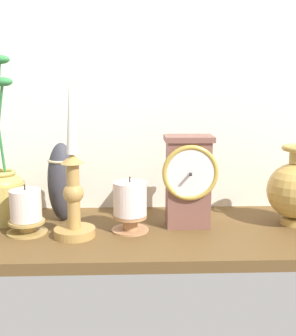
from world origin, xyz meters
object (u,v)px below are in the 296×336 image
object	(u,v)px
brass_vase_jar	(2,189)
pillar_candle_near_clock	(26,212)
pillar_candle_front	(130,205)
tall_ceramic_vase	(62,181)
brass_vase_bulbous	(295,189)
mantel_clock	(188,180)
candlestick_tall_left	(73,188)

from	to	relation	value
brass_vase_jar	pillar_candle_near_clock	distance (cm)	11.32
pillar_candle_front	pillar_candle_near_clock	distance (cm)	22.53
tall_ceramic_vase	brass_vase_jar	bearing A→B (deg)	-176.88
brass_vase_jar	pillar_candle_near_clock	bearing A→B (deg)	-48.10
brass_vase_bulbous	brass_vase_jar	distance (cm)	67.63
mantel_clock	brass_vase_bulbous	distance (cm)	24.77
pillar_candle_near_clock	tall_ceramic_vase	distance (cm)	11.94
candlestick_tall_left	brass_vase_bulbous	world-z (taller)	candlestick_tall_left
mantel_clock	tall_ceramic_vase	bearing A→B (deg)	169.86
brass_vase_bulbous	tall_ceramic_vase	bearing A→B (deg)	174.73
pillar_candle_front	mantel_clock	bearing A→B (deg)	12.77
mantel_clock	brass_vase_jar	distance (cm)	43.19
pillar_candle_near_clock	tall_ceramic_vase	bearing A→B (deg)	53.59
brass_vase_jar	pillar_candle_front	bearing A→B (deg)	-14.02
mantel_clock	pillar_candle_front	xyz separation A→B (cm)	(-13.12, -2.97, -4.85)
candlestick_tall_left	brass_vase_bulbous	xyz separation A→B (cm)	(49.57, 6.33, -2.44)
candlestick_tall_left	brass_vase_jar	distance (cm)	20.98
candlestick_tall_left	pillar_candle_front	size ratio (longest dim) A/B	2.81
pillar_candle_front	tall_ceramic_vase	bearing A→B (deg)	152.88
mantel_clock	candlestick_tall_left	size ratio (longest dim) A/B	0.60
pillar_candle_near_clock	tall_ceramic_vase	world-z (taller)	tall_ceramic_vase
candlestick_tall_left	pillar_candle_near_clock	bearing A→B (deg)	167.08
mantel_clock	tall_ceramic_vase	xyz separation A→B (cm)	(-29.09, 5.20, -1.38)
mantel_clock	tall_ceramic_vase	distance (cm)	29.58
candlestick_tall_left	tall_ceramic_vase	distance (cm)	12.09
brass_vase_bulbous	pillar_candle_front	size ratio (longest dim) A/B	1.51
brass_vase_bulbous	pillar_candle_near_clock	bearing A→B (deg)	-176.31
candlestick_tall_left	pillar_candle_front	world-z (taller)	candlestick_tall_left
brass_vase_bulbous	tall_ceramic_vase	world-z (taller)	tall_ceramic_vase
mantel_clock	tall_ceramic_vase	world-z (taller)	mantel_clock
candlestick_tall_left	pillar_candle_near_clock	xyz separation A→B (cm)	(-10.67, 2.45, -5.94)
mantel_clock	brass_vase_jar	xyz separation A→B (cm)	(-42.87, 4.45, -2.89)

